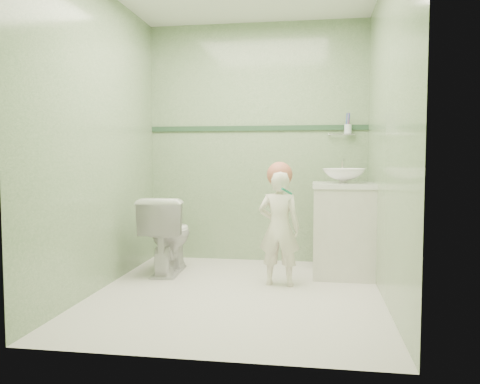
# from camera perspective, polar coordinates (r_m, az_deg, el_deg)

# --- Properties ---
(ground) EXTENTS (2.50, 2.50, 0.00)m
(ground) POSITION_cam_1_polar(r_m,az_deg,el_deg) (3.82, -0.35, -11.91)
(ground) COLOR silver
(ground) RESTS_ON ground
(room_shell) EXTENTS (2.50, 2.54, 2.40)m
(room_shell) POSITION_cam_1_polar(r_m,az_deg,el_deg) (3.68, -0.36, 6.38)
(room_shell) COLOR gray
(room_shell) RESTS_ON ground
(trim_stripe) EXTENTS (2.20, 0.02, 0.05)m
(trim_stripe) POSITION_cam_1_polar(r_m,az_deg,el_deg) (4.91, 1.97, 7.55)
(trim_stripe) COLOR #2B4B32
(trim_stripe) RESTS_ON room_shell
(vanity) EXTENTS (0.52, 0.50, 0.80)m
(vanity) POSITION_cam_1_polar(r_m,az_deg,el_deg) (4.38, 12.08, -4.58)
(vanity) COLOR silver
(vanity) RESTS_ON ground
(counter) EXTENTS (0.54, 0.52, 0.04)m
(counter) POSITION_cam_1_polar(r_m,az_deg,el_deg) (4.34, 12.16, 0.78)
(counter) COLOR white
(counter) RESTS_ON vanity
(basin) EXTENTS (0.37, 0.37, 0.13)m
(basin) POSITION_cam_1_polar(r_m,az_deg,el_deg) (4.34, 12.18, 1.89)
(basin) COLOR white
(basin) RESTS_ON counter
(faucet) EXTENTS (0.03, 0.13, 0.18)m
(faucet) POSITION_cam_1_polar(r_m,az_deg,el_deg) (4.52, 12.06, 2.99)
(faucet) COLOR silver
(faucet) RESTS_ON counter
(cup_holder) EXTENTS (0.26, 0.07, 0.21)m
(cup_holder) POSITION_cam_1_polar(r_m,az_deg,el_deg) (4.83, 12.56, 7.30)
(cup_holder) COLOR silver
(cup_holder) RESTS_ON room_shell
(toilet) EXTENTS (0.43, 0.71, 0.70)m
(toilet) POSITION_cam_1_polar(r_m,az_deg,el_deg) (4.47, -8.57, -4.99)
(toilet) COLOR white
(toilet) RESTS_ON ground
(toddler) EXTENTS (0.36, 0.26, 0.95)m
(toddler) POSITION_cam_1_polar(r_m,az_deg,el_deg) (3.98, 4.65, -4.29)
(toddler) COLOR white
(toddler) RESTS_ON ground
(hair_cap) EXTENTS (0.21, 0.21, 0.21)m
(hair_cap) POSITION_cam_1_polar(r_m,az_deg,el_deg) (3.96, 4.71, 2.06)
(hair_cap) COLOR #BB674D
(hair_cap) RESTS_ON toddler
(teal_toothbrush) EXTENTS (0.11, 0.13, 0.08)m
(teal_toothbrush) POSITION_cam_1_polar(r_m,az_deg,el_deg) (3.81, 5.48, 0.16)
(teal_toothbrush) COLOR #10865C
(teal_toothbrush) RESTS_ON toddler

